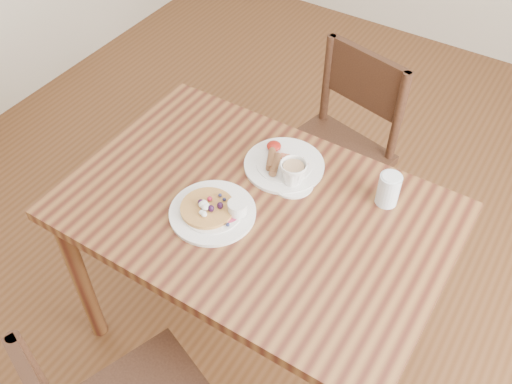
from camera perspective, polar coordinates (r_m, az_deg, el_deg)
ground at (r=2.40m, az=0.00°, el=-13.65°), size 5.00×5.00×0.00m
dining_table at (r=1.86m, az=0.00°, el=-3.59°), size 1.20×0.80×0.75m
chair_far at (r=2.40m, az=8.07°, el=4.59°), size 0.50×0.50×0.88m
pancake_plate at (r=1.76m, az=-4.24°, el=-1.85°), size 0.27×0.27×0.06m
breakfast_plate at (r=1.91m, az=2.72°, el=2.86°), size 0.27×0.27×0.04m
teacup_saucer at (r=1.83m, az=3.73°, el=1.74°), size 0.14×0.14×0.09m
water_glass at (r=1.81m, az=13.11°, el=0.24°), size 0.07×0.07×0.11m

